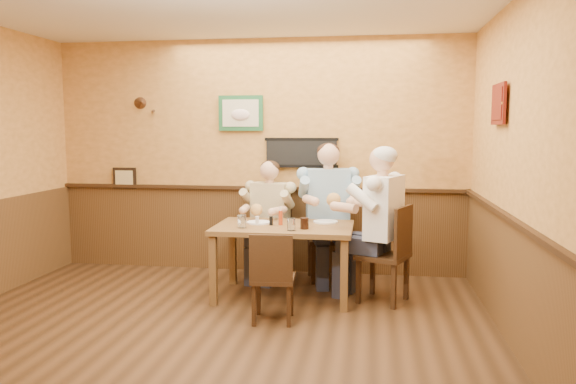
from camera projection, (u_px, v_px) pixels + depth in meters
The scene contains 17 objects.
room at pixel (215, 135), 4.44m from camera, with size 5.02×5.03×2.81m.
dining_table at pixel (284, 234), 5.75m from camera, with size 1.40×0.90×0.75m.
chair_back_left at pixel (270, 242), 6.51m from camera, with size 0.40×0.40×0.86m, color #392312, non-canonical shape.
chair_back_right at pixel (328, 237), 6.43m from camera, with size 0.46×0.46×0.99m, color #392312, non-canonical shape.
chair_right_end at pixel (383, 254), 5.61m from camera, with size 0.45×0.45×0.98m, color #392312, non-canonical shape.
chair_near_side at pixel (273, 276), 5.05m from camera, with size 0.38×0.38×0.82m, color #392312, non-canonical shape.
diner_tan_shirt at pixel (270, 226), 6.49m from camera, with size 0.57×0.57×1.23m, color beige, non-canonical shape.
diner_blue_polo at pixel (328, 219), 6.41m from camera, with size 0.65×0.65×1.41m, color #8AB1CF, non-canonical shape.
diner_white_elder at pixel (384, 233), 5.59m from camera, with size 0.65×0.65×1.40m, color white, non-canonical shape.
water_glass_left at pixel (242, 221), 5.59m from camera, with size 0.09×0.09×0.13m, color white.
water_glass_mid at pixel (291, 224), 5.44m from camera, with size 0.08×0.08×0.12m, color silver.
cola_tumbler at pixel (305, 223), 5.53m from camera, with size 0.08×0.08×0.11m, color black.
hot_sauce_bottle at pixel (281, 217), 5.76m from camera, with size 0.04×0.04×0.17m, color #B33813.
salt_shaker at pixel (257, 221), 5.76m from camera, with size 0.04×0.04×0.09m, color white.
pepper_shaker at pixel (271, 221), 5.75m from camera, with size 0.04×0.04×0.09m, color black.
plate_far_left at pixel (259, 222), 5.88m from camera, with size 0.25×0.25×0.02m, color white.
plate_far_right at pixel (326, 222), 5.92m from camera, with size 0.26×0.26×0.02m, color white.
Camera 1 is at (1.37, -4.16, 1.73)m, focal length 35.00 mm.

